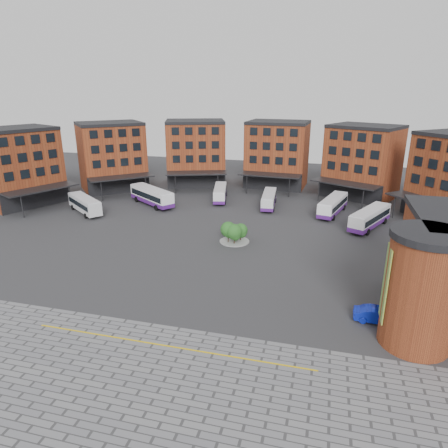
% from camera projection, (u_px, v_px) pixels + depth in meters
% --- Properties ---
extents(ground, '(160.00, 160.00, 0.00)m').
position_uv_depth(ground, '(196.00, 275.00, 48.54)').
color(ground, '#28282B').
rests_on(ground, ground).
extents(paving_zone, '(50.00, 22.00, 0.02)m').
position_uv_depth(paving_zone, '(124.00, 414.00, 27.93)').
color(paving_zone, slate).
rests_on(paving_zone, ground).
extents(yellow_line, '(26.00, 0.15, 0.02)m').
position_uv_depth(yellow_line, '(168.00, 346.00, 35.24)').
color(yellow_line, gold).
rests_on(yellow_line, paving_zone).
extents(main_building, '(94.14, 42.48, 14.60)m').
position_uv_depth(main_building, '(232.00, 161.00, 82.32)').
color(main_building, brown).
rests_on(main_building, ground).
extents(tree_island, '(4.40, 4.40, 3.20)m').
position_uv_depth(tree_island, '(234.00, 232.00, 58.07)').
color(tree_island, gray).
rests_on(tree_island, ground).
extents(bus_a, '(9.74, 8.19, 2.95)m').
position_uv_depth(bus_a, '(85.00, 203.00, 72.05)').
color(bus_a, silver).
rests_on(bus_a, ground).
extents(bus_b, '(11.25, 9.07, 3.34)m').
position_uv_depth(bus_b, '(152.00, 196.00, 76.83)').
color(bus_b, white).
rests_on(bus_b, ground).
extents(bus_c, '(4.37, 10.15, 2.79)m').
position_uv_depth(bus_c, '(220.00, 193.00, 80.18)').
color(bus_c, silver).
rests_on(bus_c, ground).
extents(bus_d, '(3.01, 9.95, 2.76)m').
position_uv_depth(bus_d, '(269.00, 199.00, 75.69)').
color(bus_d, silver).
rests_on(bus_d, ground).
extents(bus_e, '(5.37, 11.24, 3.09)m').
position_uv_depth(bus_e, '(333.00, 205.00, 71.29)').
color(bus_e, white).
rests_on(bus_e, ground).
extents(bus_f, '(7.28, 11.14, 3.15)m').
position_uv_depth(bus_f, '(370.00, 218.00, 64.36)').
color(bus_f, silver).
rests_on(bus_f, ground).
extents(blue_car, '(4.56, 1.67, 1.49)m').
position_uv_depth(blue_car, '(378.00, 315.00, 38.65)').
color(blue_car, '#0D1FB0').
rests_on(blue_car, ground).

